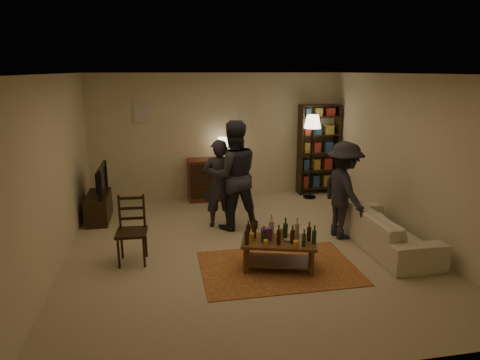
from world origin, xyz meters
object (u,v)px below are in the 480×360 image
object	(u,v)px
dining_chair	(132,227)
person_by_sofa	(344,190)
sofa	(386,229)
tv_stand	(98,200)
person_left	(219,183)
bookshelf	(318,149)
person_right	(233,175)
coffee_table	(279,243)
dresser	(212,178)
floor_lamp	(312,128)

from	to	relation	value
dining_chair	person_by_sofa	xyz separation A→B (m)	(3.42, 0.31, 0.28)
sofa	person_by_sofa	bearing A→B (deg)	42.37
tv_stand	person_left	size ratio (longest dim) A/B	0.66
tv_stand	bookshelf	xyz separation A→B (m)	(4.69, 0.98, 0.65)
tv_stand	bookshelf	bearing A→B (deg)	11.80
dining_chair	person_right	xyz separation A→B (m)	(1.70, 1.09, 0.43)
tv_stand	person_by_sofa	world-z (taller)	person_by_sofa
bookshelf	person_by_sofa	world-z (taller)	bookshelf
dining_chair	person_left	xyz separation A→B (m)	(1.46, 1.22, 0.26)
dining_chair	person_left	distance (m)	1.92
coffee_table	person_by_sofa	world-z (taller)	person_by_sofa
sofa	person_right	bearing A→B (deg)	59.17
dresser	person_right	xyz separation A→B (m)	(0.17, -1.79, 0.49)
tv_stand	person_by_sofa	size ratio (longest dim) A/B	0.65
dining_chair	bookshelf	distance (m)	4.96
dining_chair	sofa	world-z (taller)	dining_chair
dresser	tv_stand	bearing A→B (deg)	-157.93
coffee_table	floor_lamp	distance (m)	3.81
person_right	person_by_sofa	xyz separation A→B (m)	(1.73, -0.78, -0.15)
sofa	person_right	distance (m)	2.67
coffee_table	tv_stand	xyz separation A→B (m)	(-2.76, 2.60, -0.00)
bookshelf	floor_lamp	size ratio (longest dim) A/B	1.10
dresser	floor_lamp	size ratio (longest dim) A/B	0.74
bookshelf	sofa	size ratio (longest dim) A/B	0.97
floor_lamp	person_left	size ratio (longest dim) A/B	1.15
coffee_table	dresser	xyz separation A→B (m)	(-0.51, 3.52, 0.09)
person_right	person_by_sofa	size ratio (longest dim) A/B	1.18
coffee_table	dresser	world-z (taller)	dresser
sofa	person_left	size ratio (longest dim) A/B	1.31
person_left	dining_chair	bearing A→B (deg)	43.04
coffee_table	person_right	size ratio (longest dim) A/B	0.60
tv_stand	person_right	bearing A→B (deg)	-19.81
tv_stand	dresser	bearing A→B (deg)	22.07
dining_chair	bookshelf	xyz separation A→B (m)	(3.97, 2.94, 0.50)
bookshelf	person_left	xyz separation A→B (m)	(-2.51, -1.72, -0.24)
dining_chair	person_by_sofa	size ratio (longest dim) A/B	0.62
dining_chair	person_by_sofa	world-z (taller)	person_by_sofa
tv_stand	dresser	world-z (taller)	dresser
dining_chair	bookshelf	bearing A→B (deg)	39.45
dresser	person_by_sofa	world-z (taller)	person_by_sofa
floor_lamp	person_right	distance (m)	2.56
sofa	person_right	size ratio (longest dim) A/B	1.08
person_right	floor_lamp	bearing A→B (deg)	-147.15
sofa	person_right	world-z (taller)	person_right
tv_stand	person_left	bearing A→B (deg)	-18.69
dining_chair	person_right	world-z (taller)	person_right
dining_chair	person_left	world-z (taller)	person_left
coffee_table	bookshelf	bearing A→B (deg)	61.75
sofa	dresser	bearing A→B (deg)	37.54
coffee_table	person_left	xyz separation A→B (m)	(-0.58, 1.87, 0.41)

